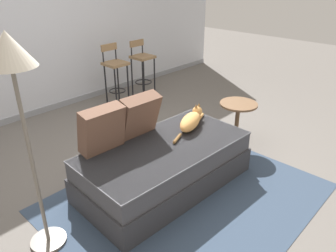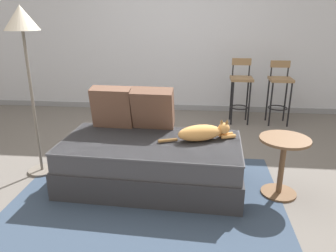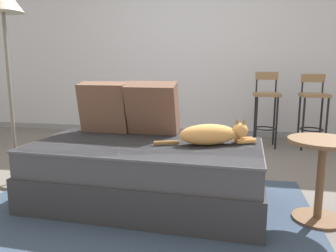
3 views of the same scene
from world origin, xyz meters
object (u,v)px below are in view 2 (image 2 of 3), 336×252
at_px(throw_pillow_middle, 153,108).
at_px(floor_lamp, 23,35).
at_px(bar_stool_by_doorway, 280,87).
at_px(throw_pillow_corner, 112,107).
at_px(couch, 151,163).
at_px(bar_stool_near_window, 241,86).
at_px(cat, 203,133).
at_px(side_table, 283,158).

height_order(throw_pillow_middle, floor_lamp, floor_lamp).
bearing_deg(floor_lamp, bar_stool_by_doorway, 34.02).
relative_size(throw_pillow_corner, floor_lamp, 0.26).
height_order(couch, bar_stool_near_window, bar_stool_near_window).
bearing_deg(couch, floor_lamp, 172.57).
xyz_separation_m(bar_stool_near_window, floor_lamp, (-2.22, -1.88, 0.83)).
xyz_separation_m(couch, cat, (0.48, 0.08, 0.30)).
xyz_separation_m(throw_pillow_middle, side_table, (1.22, -0.39, -0.32)).
bearing_deg(bar_stool_by_doorway, throw_pillow_middle, -133.64).
relative_size(throw_pillow_corner, side_table, 0.78).
bearing_deg(bar_stool_by_doorway, throw_pillow_corner, -140.56).
bearing_deg(throw_pillow_corner, floor_lamp, -165.00).
relative_size(couch, bar_stool_by_doorway, 1.88).
bearing_deg(throw_pillow_middle, cat, -27.06).
distance_m(cat, floor_lamp, 1.88).
bearing_deg(throw_pillow_corner, couch, -38.22).
relative_size(bar_stool_by_doorway, floor_lamp, 0.56).
height_order(throw_pillow_middle, bar_stool_near_window, bar_stool_near_window).
xyz_separation_m(bar_stool_by_doorway, side_table, (-0.40, -2.09, -0.19)).
bearing_deg(floor_lamp, bar_stool_near_window, 40.20).
distance_m(bar_stool_near_window, side_table, 2.11).
bearing_deg(throw_pillow_corner, throw_pillow_middle, -2.65).
relative_size(cat, bar_stool_near_window, 0.77).
bearing_deg(side_table, throw_pillow_middle, 162.32).
height_order(bar_stool_near_window, bar_stool_by_doorway, bar_stool_near_window).
distance_m(throw_pillow_middle, cat, 0.59).
bearing_deg(throw_pillow_middle, couch, -85.40).
xyz_separation_m(side_table, floor_lamp, (-2.38, 0.21, 1.04)).
bearing_deg(cat, throw_pillow_middle, 152.94).
relative_size(bar_stool_near_window, bar_stool_by_doorway, 1.03).
relative_size(throw_pillow_middle, cat, 0.61).
height_order(bar_stool_by_doorway, side_table, bar_stool_by_doorway).
relative_size(throw_pillow_middle, floor_lamp, 0.27).
bearing_deg(bar_stool_by_doorway, couch, -128.09).
xyz_separation_m(couch, bar_stool_by_doorway, (1.59, 2.03, 0.32)).
height_order(cat, bar_stool_by_doorway, bar_stool_by_doorway).
relative_size(throw_pillow_corner, cat, 0.60).
distance_m(throw_pillow_corner, bar_stool_near_window, 2.25).
bearing_deg(bar_stool_by_doorway, side_table, -100.87).
height_order(throw_pillow_corner, bar_stool_near_window, bar_stool_near_window).
bearing_deg(cat, floor_lamp, 177.27).
height_order(bar_stool_by_doorway, floor_lamp, floor_lamp).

